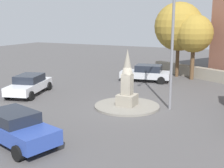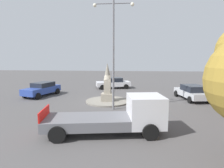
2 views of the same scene
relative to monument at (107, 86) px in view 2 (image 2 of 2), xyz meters
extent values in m
plane|color=#4F4C4C|center=(0.00, 0.00, -1.54)|extent=(80.00, 80.00, 0.00)
cylinder|color=gray|center=(0.00, 0.00, -1.47)|extent=(4.04, 4.04, 0.13)
cube|color=gray|center=(0.00, 0.00, -1.07)|extent=(1.09, 1.09, 0.68)
cube|color=gray|center=(0.00, 0.00, -0.08)|extent=(0.61, 0.61, 1.29)
cone|color=gray|center=(0.00, 0.00, 1.33)|extent=(0.67, 0.67, 1.53)
cylinder|color=slate|center=(0.76, -2.51, 2.77)|extent=(0.16, 0.16, 8.62)
cylinder|color=slate|center=(0.06, -2.51, 6.53)|extent=(1.40, 0.08, 0.08)
cylinder|color=slate|center=(1.46, -2.51, 6.53)|extent=(1.40, 0.08, 0.08)
sphere|color=#F2EACC|center=(-0.64, -2.51, 6.43)|extent=(0.28, 0.28, 0.28)
sphere|color=#F2EACC|center=(2.15, -2.51, 6.43)|extent=(0.28, 0.28, 0.28)
cube|color=silver|center=(-0.11, 7.67, -0.93)|extent=(4.77, 2.84, 0.58)
cube|color=#1E232D|center=(0.00, 7.70, -0.37)|extent=(2.45, 2.09, 0.54)
cylinder|color=black|center=(-1.39, 6.43, -1.22)|extent=(0.68, 0.38, 0.64)
cylinder|color=black|center=(-1.85, 8.10, -1.22)|extent=(0.68, 0.38, 0.64)
cylinder|color=black|center=(1.63, 7.25, -1.22)|extent=(0.68, 0.38, 0.64)
cylinder|color=black|center=(1.17, 8.92, -1.22)|extent=(0.68, 0.38, 0.64)
cube|color=#B7BABF|center=(8.14, 1.74, -0.93)|extent=(2.45, 4.52, 0.57)
cube|color=#1E232D|center=(8.18, 1.48, -0.37)|extent=(1.97, 2.42, 0.57)
cylinder|color=black|center=(7.02, 3.08, -1.22)|extent=(0.32, 0.67, 0.64)
cylinder|color=black|center=(8.77, 3.37, -1.22)|extent=(0.32, 0.67, 0.64)
cylinder|color=black|center=(7.51, 0.12, -1.22)|extent=(0.32, 0.67, 0.64)
cylinder|color=black|center=(9.26, 0.41, -1.22)|extent=(0.32, 0.67, 0.64)
cube|color=#2D479E|center=(-7.38, 2.08, -0.89)|extent=(2.86, 4.63, 0.65)
cube|color=#1E232D|center=(-7.31, 2.30, -0.33)|extent=(2.12, 2.51, 0.49)
cylinder|color=black|center=(-6.98, 0.39, -1.22)|extent=(0.39, 0.68, 0.64)
cylinder|color=black|center=(-8.63, 0.87, -1.22)|extent=(0.39, 0.68, 0.64)
cylinder|color=black|center=(-6.13, 3.29, -1.22)|extent=(0.39, 0.68, 0.64)
cylinder|color=black|center=(-7.77, 3.77, -1.22)|extent=(0.39, 0.68, 0.64)
cube|color=silver|center=(2.89, -6.91, -0.29)|extent=(2.11, 2.19, 1.65)
cube|color=slate|center=(-0.26, -7.40, -0.85)|extent=(4.78, 2.61, 0.53)
cube|color=red|center=(-2.47, -7.75, -0.34)|extent=(0.35, 1.84, 0.50)
cylinder|color=black|center=(2.77, -5.95, -1.12)|extent=(0.87, 0.41, 0.84)
cylinder|color=black|center=(3.07, -7.86, -1.12)|extent=(0.87, 0.41, 0.84)
cylinder|color=black|center=(-1.76, -6.66, -1.12)|extent=(0.87, 0.41, 0.84)
cylinder|color=black|center=(-1.47, -8.57, -1.12)|extent=(0.87, 0.41, 0.84)
camera|label=1|loc=(-16.87, -7.21, 3.86)|focal=49.04mm
camera|label=2|loc=(1.95, -16.81, 2.58)|focal=29.68mm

